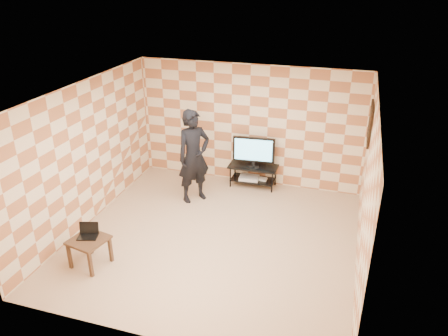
{
  "coord_description": "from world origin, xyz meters",
  "views": [
    {
      "loc": [
        2.15,
        -6.37,
        4.52
      ],
      "look_at": [
        0.0,
        0.6,
        1.15
      ],
      "focal_mm": 35.0,
      "sensor_mm": 36.0,
      "label": 1
    }
  ],
  "objects": [
    {
      "name": "wall_front",
      "position": [
        0.0,
        -2.5,
        1.35
      ],
      "size": [
        5.0,
        0.02,
        2.7
      ],
      "primitive_type": "cube",
      "color": "beige",
      "rests_on": "ground"
    },
    {
      "name": "laptop",
      "position": [
        -1.76,
        -1.25,
        0.55
      ],
      "size": [
        0.37,
        0.33,
        0.21
      ],
      "color": "black",
      "rests_on": "side_table"
    },
    {
      "name": "person",
      "position": [
        -0.86,
        1.3,
        0.99
      ],
      "size": [
        0.83,
        0.85,
        1.98
      ],
      "primitive_type": "imported",
      "rotation": [
        0.0,
        0.0,
        0.86
      ],
      "color": "black",
      "rests_on": "floor"
    },
    {
      "name": "tv",
      "position": [
        0.17,
        2.25,
        0.87
      ],
      "size": [
        0.92,
        0.2,
        0.67
      ],
      "color": "black",
      "rests_on": "tv_stand"
    },
    {
      "name": "wall_right",
      "position": [
        2.5,
        0.0,
        1.35
      ],
      "size": [
        0.02,
        5.0,
        2.7
      ],
      "primitive_type": "cube",
      "color": "beige",
      "rests_on": "ground"
    },
    {
      "name": "game_console",
      "position": [
        0.39,
        2.27,
        0.2
      ],
      "size": [
        0.21,
        0.16,
        0.05
      ],
      "primitive_type": "cube",
      "rotation": [
        0.0,
        0.0,
        -0.07
      ],
      "color": "silver",
      "rests_on": "tv_stand"
    },
    {
      "name": "dvd_player",
      "position": [
        0.09,
        2.22,
        0.21
      ],
      "size": [
        0.45,
        0.34,
        0.07
      ],
      "primitive_type": "cube",
      "rotation": [
        0.0,
        0.0,
        0.08
      ],
      "color": "silver",
      "rests_on": "tv_stand"
    },
    {
      "name": "tv_stand",
      "position": [
        0.17,
        2.25,
        0.37
      ],
      "size": [
        1.08,
        0.49,
        0.5
      ],
      "color": "black",
      "rests_on": "floor"
    },
    {
      "name": "wall_left",
      "position": [
        -2.5,
        0.0,
        1.35
      ],
      "size": [
        0.02,
        5.0,
        2.7
      ],
      "primitive_type": "cube",
      "color": "beige",
      "rests_on": "ground"
    },
    {
      "name": "ceiling",
      "position": [
        0.0,
        0.0,
        2.7
      ],
      "size": [
        5.0,
        5.0,
        0.02
      ],
      "primitive_type": "cube",
      "color": "white",
      "rests_on": "wall_back"
    },
    {
      "name": "wall_art",
      "position": [
        2.47,
        1.55,
        1.95
      ],
      "size": [
        0.04,
        0.72,
        0.72
      ],
      "color": "black",
      "rests_on": "wall_right"
    },
    {
      "name": "floor",
      "position": [
        0.0,
        0.0,
        0.0
      ],
      "size": [
        5.0,
        5.0,
        0.0
      ],
      "primitive_type": "plane",
      "color": "tan",
      "rests_on": "ground"
    },
    {
      "name": "side_table",
      "position": [
        -1.71,
        -1.34,
        0.41
      ],
      "size": [
        0.65,
        0.65,
        0.5
      ],
      "color": "#352215",
      "rests_on": "floor"
    },
    {
      "name": "wall_back",
      "position": [
        0.0,
        2.5,
        1.35
      ],
      "size": [
        5.0,
        0.02,
        2.7
      ],
      "primitive_type": "cube",
      "color": "beige",
      "rests_on": "ground"
    }
  ]
}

